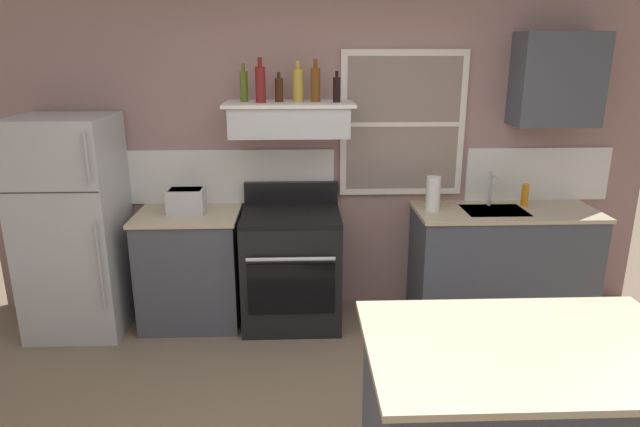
{
  "coord_description": "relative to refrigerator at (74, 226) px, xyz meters",
  "views": [
    {
      "loc": [
        -0.18,
        -2.19,
        2.1
      ],
      "look_at": [
        -0.05,
        1.2,
        1.1
      ],
      "focal_mm": 30.7,
      "sensor_mm": 36.0,
      "label": 1
    }
  ],
  "objects": [
    {
      "name": "bottle_champagne_gold_foil",
      "position": [
        1.72,
        0.15,
        1.04
      ],
      "size": [
        0.08,
        0.08,
        0.3
      ],
      "color": "#B29333",
      "rests_on": "range_hood_shelf"
    },
    {
      "name": "upper_cabinet_right",
      "position": [
        3.7,
        0.2,
        1.07
      ],
      "size": [
        0.64,
        0.32,
        0.7
      ],
      "color": "#474C56"
    },
    {
      "name": "bottle_balsamic_dark",
      "position": [
        2.0,
        0.09,
        1.01
      ],
      "size": [
        0.06,
        0.06,
        0.23
      ],
      "color": "black",
      "rests_on": "range_hood_shelf"
    },
    {
      "name": "counter_right_with_sink",
      "position": [
        3.35,
        0.06,
        -0.37
      ],
      "size": [
        1.43,
        0.63,
        0.91
      ],
      "color": "#474C56",
      "rests_on": "ground_plane"
    },
    {
      "name": "stove_range",
      "position": [
        1.65,
        0.02,
        -0.37
      ],
      "size": [
        0.76,
        0.69,
        1.09
      ],
      "color": "black",
      "rests_on": "ground_plane"
    },
    {
      "name": "paper_towel_roll",
      "position": [
        2.76,
        0.06,
        0.21
      ],
      "size": [
        0.11,
        0.11,
        0.27
      ],
      "primitive_type": "cylinder",
      "color": "white",
      "rests_on": "counter_right_with_sink"
    },
    {
      "name": "sink_faucet",
      "position": [
        3.25,
        0.16,
        0.25
      ],
      "size": [
        0.03,
        0.17,
        0.28
      ],
      "color": "silver",
      "rests_on": "counter_right_with_sink"
    },
    {
      "name": "bottle_red_label_wine",
      "position": [
        1.44,
        0.08,
        1.05
      ],
      "size": [
        0.07,
        0.07,
        0.32
      ],
      "color": "maroon",
      "rests_on": "range_hood_shelf"
    },
    {
      "name": "bottle_amber_wine",
      "position": [
        1.85,
        0.14,
        1.04
      ],
      "size": [
        0.07,
        0.07,
        0.31
      ],
      "color": "brown",
      "rests_on": "range_hood_shelf"
    },
    {
      "name": "range_hood_shelf",
      "position": [
        1.65,
        0.12,
        0.79
      ],
      "size": [
        0.96,
        0.52,
        0.24
      ],
      "color": "silver"
    },
    {
      "name": "refrigerator",
      "position": [
        0.0,
        0.0,
        0.0
      ],
      "size": [
        0.7,
        0.72,
        1.66
      ],
      "color": "#B7BABC",
      "rests_on": "ground_plane"
    },
    {
      "name": "bottle_olive_oil_square",
      "position": [
        1.31,
        0.15,
        1.03
      ],
      "size": [
        0.06,
        0.06,
        0.28
      ],
      "color": "#4C601E",
      "rests_on": "range_hood_shelf"
    },
    {
      "name": "counter_left_of_stove",
      "position": [
        0.85,
        0.06,
        -0.38
      ],
      "size": [
        0.79,
        0.63,
        0.91
      ],
      "color": "#474C56",
      "rests_on": "ground_plane"
    },
    {
      "name": "dish_soap_bottle",
      "position": [
        3.53,
        0.16,
        0.17
      ],
      "size": [
        0.06,
        0.06,
        0.18
      ],
      "primitive_type": "cylinder",
      "color": "orange",
      "rests_on": "counter_right_with_sink"
    },
    {
      "name": "bottle_brown_stout",
      "position": [
        1.57,
        0.14,
        1.0
      ],
      "size": [
        0.06,
        0.06,
        0.22
      ],
      "color": "#381E0F",
      "rests_on": "range_hood_shelf"
    },
    {
      "name": "toaster",
      "position": [
        0.85,
        0.06,
        0.18
      ],
      "size": [
        0.3,
        0.2,
        0.19
      ],
      "color": "silver",
      "rests_on": "counter_left_of_stove"
    },
    {
      "name": "back_wall",
      "position": [
        1.93,
        0.39,
        0.52
      ],
      "size": [
        5.4,
        0.11,
        2.7
      ],
      "color": "gray",
      "rests_on": "ground_plane"
    }
  ]
}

